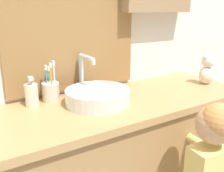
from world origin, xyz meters
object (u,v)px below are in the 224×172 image
object	(u,v)px
sink_basin	(97,95)
toothbrush_holder	(51,91)
soap_dispenser	(32,94)
teddy_bear	(207,70)

from	to	relation	value
sink_basin	toothbrush_holder	world-z (taller)	sink_basin
sink_basin	toothbrush_holder	distance (m)	0.23
sink_basin	soap_dispenser	bearing A→B (deg)	155.43
soap_dispenser	teddy_bear	size ratio (longest dim) A/B	0.79
sink_basin	soap_dispenser	size ratio (longest dim) A/B	2.51
toothbrush_holder	soap_dispenser	bearing A→B (deg)	-168.04
sink_basin	soap_dispenser	xyz separation A→B (m)	(-0.28, 0.13, 0.02)
toothbrush_holder	teddy_bear	bearing A→B (deg)	-12.79
sink_basin	teddy_bear	distance (m)	0.72
sink_basin	toothbrush_holder	size ratio (longest dim) A/B	1.80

